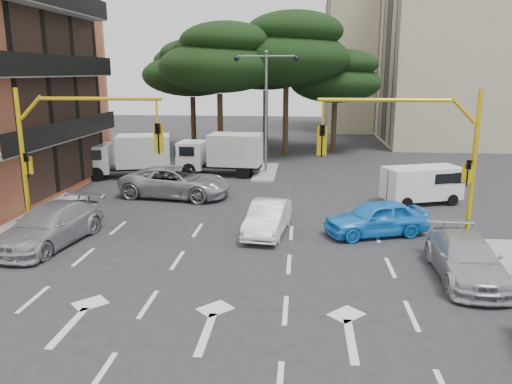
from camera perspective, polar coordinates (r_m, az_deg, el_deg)
ground at (r=17.91m, az=-2.69°, el=-8.02°), size 120.00×120.00×0.00m
median_strip at (r=33.22m, az=1.12°, el=2.27°), size 1.40×6.00×0.15m
apartment_beige_near at (r=51.65m, az=26.20°, el=15.32°), size 20.20×12.15×18.70m
apartment_beige_far at (r=61.43m, az=15.76°, el=14.74°), size 16.20×12.15×16.70m
pine_left_near at (r=38.97m, az=-4.15°, el=15.05°), size 9.15×9.15×10.23m
pine_center at (r=40.50m, az=3.59°, el=15.98°), size 9.98×9.98×11.16m
pine_left_far at (r=43.45m, az=-7.28°, el=13.91°), size 8.32×8.32×9.30m
pine_right at (r=42.53m, az=9.17°, el=12.92°), size 7.49×7.49×8.37m
pine_back at (r=45.57m, az=1.18°, el=14.86°), size 9.15×9.15×10.23m
signal_mast_right at (r=19.19m, az=18.69°, el=4.77°), size 5.79×0.37×6.00m
signal_mast_left at (r=20.80m, az=-20.99°, el=5.22°), size 5.79×0.37×6.00m
street_lamp_center at (r=32.59m, az=1.17°, el=11.54°), size 4.16×0.36×7.77m
car_white_hatch at (r=20.78m, az=1.35°, el=-2.98°), size 1.90×4.19×1.33m
car_blue_compact at (r=21.14m, az=13.59°, el=-2.90°), size 4.61×3.02×1.46m
car_silver_wagon at (r=21.04m, az=-22.48°, el=-3.55°), size 2.92×5.53×1.53m
car_silver_cross_a at (r=27.14m, az=-9.10°, el=1.14°), size 6.24×3.58×1.64m
car_silver_parked at (r=17.73m, az=22.85°, el=-6.98°), size 2.04×4.77×1.37m
van_white at (r=26.83m, az=18.40°, el=0.78°), size 4.21×2.92×1.93m
box_truck_a at (r=32.84m, az=-14.41°, el=3.97°), size 5.85×3.53×2.69m
box_truck_b at (r=32.67m, az=-4.05°, el=4.33°), size 5.65×2.70×2.70m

